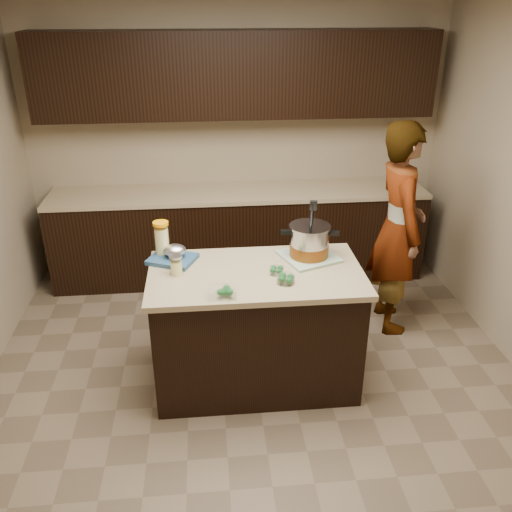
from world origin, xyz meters
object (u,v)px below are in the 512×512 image
Objects in this scene: stock_pot at (309,243)px; island at (256,328)px; lemonade_pitcher at (162,241)px; person at (398,229)px.

island is at bearing -146.69° from stock_pot.
lemonade_pitcher is at bearing -177.88° from stock_pot.
island is at bearing -25.07° from lemonade_pitcher.
lemonade_pitcher is 0.15× the size of person.
person is (0.83, 0.50, -0.14)m from stock_pot.
lemonade_pitcher is (-0.64, 0.30, 0.57)m from island.
stock_pot reaches higher than lemonade_pitcher.
island is 0.91m from lemonade_pitcher.
stock_pot reaches higher than island.
person reaches higher than lemonade_pitcher.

